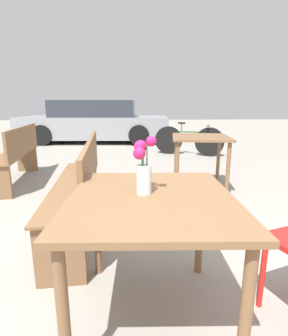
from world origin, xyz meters
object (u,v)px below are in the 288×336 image
object	(u,v)px
table_front	(151,214)
bicycle	(189,140)
bench_middle	(18,153)
parked_car	(95,122)
table_back	(200,145)
bench_near	(82,181)
flower_vase	(143,170)

from	to	relation	value
table_front	bicycle	distance (m)	5.00
bench_middle	parked_car	world-z (taller)	parked_car
table_back	bench_near	bearing A→B (deg)	-142.44
table_front	table_back	bearing A→B (deg)	68.76
flower_vase	parked_car	world-z (taller)	parked_car
flower_vase	parked_car	xyz separation A→B (m)	(-1.12, 7.27, -0.23)
table_back	table_front	bearing A→B (deg)	-111.24
table_front	bench_middle	xyz separation A→B (m)	(-1.77, 2.74, -0.16)
table_back	bicycle	world-z (taller)	bicycle
bicycle	parked_car	size ratio (longest dim) A/B	0.33
table_front	parked_car	size ratio (longest dim) A/B	0.21
bicycle	flower_vase	bearing A→B (deg)	-105.76
bench_near	table_back	world-z (taller)	bench_near
parked_car	table_back	bearing A→B (deg)	-68.26
table_front	bicycle	bearing A→B (deg)	74.79
table_front	table_back	world-z (taller)	table_back
flower_vase	bench_near	distance (m)	1.27
bench_middle	table_back	size ratio (longest dim) A/B	1.80
bench_near	table_back	distance (m)	1.79
bench_middle	bicycle	distance (m)	3.72
table_back	bicycle	xyz separation A→B (m)	(0.44, 2.59, -0.28)
flower_vase	bench_middle	xyz separation A→B (m)	(-1.73, 2.70, -0.38)
flower_vase	table_front	bearing A→B (deg)	-47.96
table_back	bench_middle	bearing A→B (deg)	169.04
bench_middle	bicycle	xyz separation A→B (m)	(3.08, 2.08, -0.11)
flower_vase	bench_middle	distance (m)	3.23
bench_middle	flower_vase	bearing A→B (deg)	-57.33
bench_middle	bicycle	size ratio (longest dim) A/B	1.08
bench_middle	table_back	bearing A→B (deg)	-10.96
bench_middle	table_back	xyz separation A→B (m)	(2.63, -0.51, 0.17)
bench_near	bench_middle	bearing A→B (deg)	127.33
flower_vase	bicycle	size ratio (longest dim) A/B	0.20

